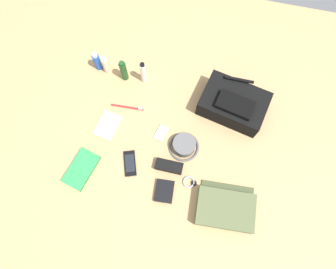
% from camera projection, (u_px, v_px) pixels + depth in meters
% --- Properties ---
extents(ground_plane, '(2.64, 2.02, 0.02)m').
position_uv_depth(ground_plane, '(168.00, 138.00, 1.61)').
color(ground_plane, tan).
rests_on(ground_plane, ground).
extents(backpack, '(0.37, 0.29, 0.15)m').
position_uv_depth(backpack, '(233.00, 104.00, 1.59)').
color(backpack, black).
rests_on(backpack, ground_plane).
extents(toiletry_pouch, '(0.28, 0.24, 0.07)m').
position_uv_depth(toiletry_pouch, '(225.00, 209.00, 1.45)').
color(toiletry_pouch, '#56603D').
rests_on(toiletry_pouch, ground_plane).
extents(bucket_hat, '(0.16, 0.16, 0.07)m').
position_uv_depth(bucket_hat, '(184.00, 146.00, 1.56)').
color(bucket_hat, '#5B5B5B').
rests_on(bucket_hat, ground_plane).
extents(deodorant_spray, '(0.04, 0.04, 0.13)m').
position_uv_depth(deodorant_spray, '(97.00, 61.00, 1.67)').
color(deodorant_spray, blue).
rests_on(deodorant_spray, ground_plane).
extents(lotion_bottle, '(0.03, 0.03, 0.13)m').
position_uv_depth(lotion_bottle, '(106.00, 65.00, 1.67)').
color(lotion_bottle, beige).
rests_on(lotion_bottle, ground_plane).
extents(shampoo_bottle, '(0.04, 0.04, 0.15)m').
position_uv_depth(shampoo_bottle, '(124.00, 71.00, 1.64)').
color(shampoo_bottle, '#19471E').
rests_on(shampoo_bottle, ground_plane).
extents(toothpaste_tube, '(0.03, 0.03, 0.17)m').
position_uv_depth(toothpaste_tube, '(143.00, 73.00, 1.63)').
color(toothpaste_tube, white).
rests_on(toothpaste_tube, ground_plane).
extents(paperback_novel, '(0.16, 0.22, 0.03)m').
position_uv_depth(paperback_novel, '(81.00, 169.00, 1.53)').
color(paperback_novel, '#2D934C').
rests_on(paperback_novel, ground_plane).
extents(cell_phone, '(0.10, 0.14, 0.01)m').
position_uv_depth(cell_phone, '(130.00, 163.00, 1.55)').
color(cell_phone, black).
rests_on(cell_phone, ground_plane).
extents(media_player, '(0.07, 0.09, 0.01)m').
position_uv_depth(media_player, '(161.00, 133.00, 1.60)').
color(media_player, '#B7B7BC').
rests_on(media_player, ground_plane).
extents(wristwatch, '(0.07, 0.06, 0.01)m').
position_uv_depth(wristwatch, '(189.00, 182.00, 1.52)').
color(wristwatch, '#99999E').
rests_on(wristwatch, ground_plane).
extents(toothbrush, '(0.18, 0.02, 0.02)m').
position_uv_depth(toothbrush, '(129.00, 107.00, 1.65)').
color(toothbrush, red).
rests_on(toothbrush, ground_plane).
extents(wallet, '(0.10, 0.12, 0.02)m').
position_uv_depth(wallet, '(164.00, 191.00, 1.50)').
color(wallet, black).
rests_on(wallet, ground_plane).
extents(notepad, '(0.13, 0.17, 0.02)m').
position_uv_depth(notepad, '(108.00, 126.00, 1.61)').
color(notepad, beige).
rests_on(notepad, ground_plane).
extents(sunglasses_case, '(0.14, 0.06, 0.04)m').
position_uv_depth(sunglasses_case, '(169.00, 166.00, 1.53)').
color(sunglasses_case, black).
rests_on(sunglasses_case, ground_plane).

